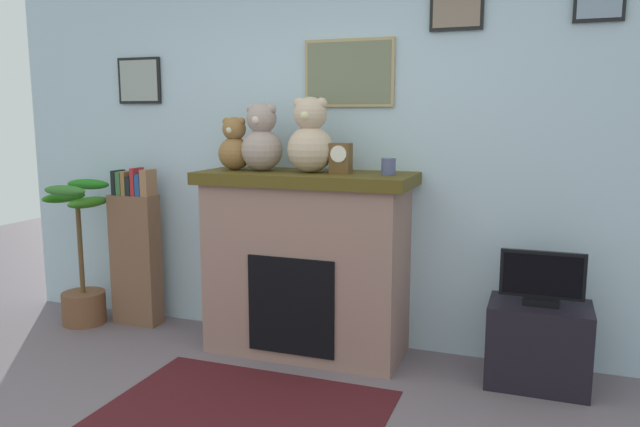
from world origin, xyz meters
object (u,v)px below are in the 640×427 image
Objects in this scene: mantel_clock at (341,158)px; teddy_bear_grey at (234,146)px; potted_plant at (82,272)px; teddy_bear_cream at (262,141)px; candle_jar at (388,167)px; television at (542,280)px; teddy_bear_tan at (310,139)px; fireplace at (306,262)px; tv_stand at (538,344)px; bookshelf at (136,252)px.

teddy_bear_grey is at bearing 179.93° from mantel_clock.
teddy_bear_cream is (1.52, 0.05, 1.02)m from potted_plant.
television is at bearing -0.45° from candle_jar.
television is 0.98× the size of teddy_bear_tan.
candle_jar is (0.55, -0.02, 0.66)m from fireplace.
potted_plant is 3.31m from tv_stand.
fireplace reaches higher than bookshelf.
candle_jar reaches higher than bookshelf.
potted_plant is 2.54m from candle_jar.
teddy_bear_tan is at bearing 179.73° from television.
bookshelf is 0.45m from potted_plant.
potted_plant is 1.83m from teddy_bear_cream.
tv_stand is (2.91, -0.10, -0.31)m from bookshelf.
fireplace is 7.35× the size of mantel_clock.
teddy_bear_tan is at bearing 179.79° from mantel_clock.
teddy_bear_tan reaches higher than television.
mantel_clock is (-1.24, 0.01, 0.68)m from television.
bookshelf is 1.71m from teddy_bear_tan.
candle_jar is 1.07m from teddy_bear_grey.
television reaches higher than tv_stand.
candle_jar is 0.31m from mantel_clock.
potted_plant is 3.32m from television.
candle_jar is at bearing 0.25° from mantel_clock.
fireplace reaches higher than potted_plant.
teddy_bear_tan reaches higher than teddy_bear_cream.
fireplace is at bearing 153.69° from teddy_bear_tan.
teddy_bear_tan is (-0.52, -0.00, 0.16)m from candle_jar.
teddy_bear_cream is (0.20, -0.00, 0.04)m from teddy_bear_grey.
teddy_bear_tan reaches higher than candle_jar.
teddy_bear_grey is 0.80× the size of teddy_bear_cream.
tv_stand is at bearing -0.17° from teddy_bear_cream.
mantel_clock is at bearing -4.48° from fireplace.
candle_jar is 0.55× the size of mantel_clock.
teddy_bear_tan is at bearing -3.70° from bookshelf.
teddy_bear_grey is (1.31, 0.05, 0.98)m from potted_plant.
teddy_bear_cream is (-0.31, -0.02, 0.81)m from fireplace.
teddy_bear_grey is 0.55m from teddy_bear_tan.
fireplace is 3.18× the size of teddy_bear_cream.
tv_stand is 1.22× the size of television.
bookshelf reaches higher than tv_stand.
television is (3.31, 0.04, 0.24)m from potted_plant.
potted_plant reaches higher than television.
fireplace is at bearing -3.07° from bookshelf.
teddy_bear_tan is (0.34, -0.00, 0.02)m from teddy_bear_cream.
bookshelf is at bearing 176.73° from mantel_clock.
teddy_bear_grey is at bearing -177.97° from fireplace.
mantel_clock is (1.67, -0.10, 0.76)m from bookshelf.
fireplace is at bearing 3.40° from teddy_bear_cream.
tv_stand is at bearing -0.92° from fireplace.
mantel_clock is at bearing -0.21° from teddy_bear_tan.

